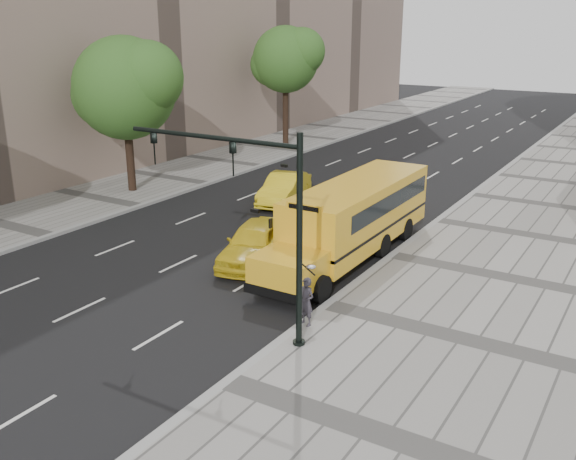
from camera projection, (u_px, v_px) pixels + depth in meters
The scene contains 12 objects.
ground at pixel (268, 234), 29.06m from camera, with size 140.00×140.00×0.00m, color black.
sidewalk_museum at pixel (547, 287), 23.10m from camera, with size 12.00×140.00×0.15m, color gray.
sidewalk_far at pixel (97, 199), 34.48m from camera, with size 6.00×140.00×0.15m, color gray.
curb_museum at pixel (392, 256), 26.07m from camera, with size 0.30×140.00×0.15m, color gray.
curb_far at pixel (138, 207), 33.00m from camera, with size 0.30×140.00×0.15m, color gray.
tree_b at pixel (126, 87), 34.15m from camera, with size 6.18×5.50×8.51m.
tree_c at pixel (287, 59), 47.25m from camera, with size 5.48×4.87×8.89m.
school_bus at pixel (355, 214), 25.95m from camera, with size 2.96×11.56×3.19m.
taxi_near at pixel (256, 243), 25.40m from camera, with size 1.97×4.89×1.66m, color gold.
taxi_far at pixel (284, 189), 33.74m from camera, with size 1.64×4.71×1.55m, color gold.
pedestrian at pixel (306, 302), 19.85m from camera, with size 0.57×0.37×1.55m, color #322E36.
traffic_signal at pixel (257, 208), 18.35m from camera, with size 6.18×0.36×6.40m.
Camera 1 is at (15.13, -23.05, 9.23)m, focal length 40.00 mm.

